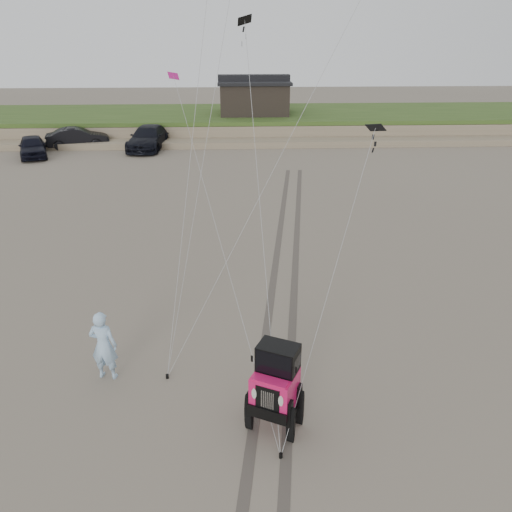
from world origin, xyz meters
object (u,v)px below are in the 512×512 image
object	(u,v)px
truck_c	(148,138)
cabin	(254,96)
man	(104,345)
truck_b	(78,138)
truck_a	(32,146)
jeep	(275,397)

from	to	relation	value
truck_c	cabin	bearing A→B (deg)	44.20
truck_c	man	distance (m)	29.24
truck_b	truck_a	bearing A→B (deg)	128.10
cabin	jeep	xyz separation A→B (m)	(-1.18, -38.00, -2.38)
truck_a	truck_b	xyz separation A→B (m)	(2.43, 3.19, 0.02)
truck_b	truck_c	bearing A→B (deg)	-112.47
man	truck_a	bearing A→B (deg)	-57.36
truck_b	jeep	distance (m)	34.57
truck_a	jeep	size ratio (longest dim) A/B	0.98
cabin	truck_a	distance (m)	19.38
truck_a	truck_b	size ratio (longest dim) A/B	0.94
truck_a	man	world-z (taller)	man
truck_b	truck_c	xyz separation A→B (m)	(5.73, -0.80, 0.08)
truck_c	man	world-z (taller)	man
cabin	jeep	size ratio (longest dim) A/B	1.38
cabin	truck_a	xyz separation A→B (m)	(-16.84, -9.25, -2.47)
jeep	man	distance (m)	4.78
truck_b	truck_c	world-z (taller)	truck_c
cabin	jeep	world-z (taller)	cabin
truck_a	truck_c	bearing A→B (deg)	-4.35
truck_a	man	size ratio (longest dim) A/B	2.28
truck_c	jeep	size ratio (longest dim) A/B	1.31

